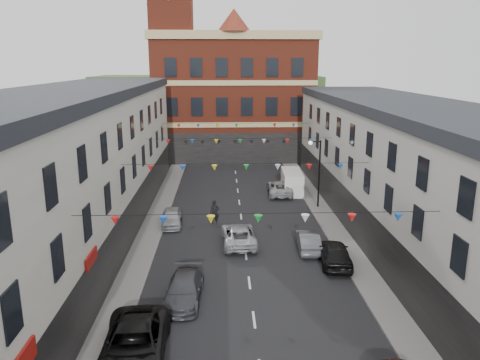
{
  "coord_description": "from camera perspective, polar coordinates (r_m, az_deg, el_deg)",
  "views": [
    {
      "loc": [
        -1.48,
        -24.72,
        12.4
      ],
      "look_at": [
        -0.19,
        9.14,
        3.84
      ],
      "focal_mm": 35.0,
      "sensor_mm": 36.0,
      "label": 1
    }
  ],
  "objects": [
    {
      "name": "ground",
      "position": [
        27.69,
        1.15,
        -12.42
      ],
      "size": [
        160.0,
        160.0,
        0.0
      ],
      "primitive_type": "plane",
      "color": "black",
      "rests_on": "ground"
    },
    {
      "name": "pavement_left",
      "position": [
        29.92,
        -12.62,
        -10.51
      ],
      "size": [
        1.8,
        64.0,
        0.15
      ],
      "primitive_type": "cube",
      "color": "#605E5B",
      "rests_on": "ground"
    },
    {
      "name": "pavement_right",
      "position": [
        30.6,
        14.14,
        -10.03
      ],
      "size": [
        1.8,
        64.0,
        0.15
      ],
      "primitive_type": "cube",
      "color": "#605E5B",
      "rests_on": "ground"
    },
    {
      "name": "terrace_left",
      "position": [
        28.59,
        -23.22,
        -1.28
      ],
      "size": [
        8.4,
        56.0,
        10.7
      ],
      "color": "beige",
      "rests_on": "ground"
    },
    {
      "name": "terrace_right",
      "position": [
        29.91,
        24.24,
        -1.73
      ],
      "size": [
        8.4,
        56.0,
        9.7
      ],
      "color": "#BBBAAF",
      "rests_on": "ground"
    },
    {
      "name": "civic_building",
      "position": [
        62.83,
        -0.84,
        10.28
      ],
      "size": [
        20.6,
        13.3,
        18.5
      ],
      "color": "maroon",
      "rests_on": "ground"
    },
    {
      "name": "clock_tower",
      "position": [
        60.07,
        -8.27,
        16.45
      ],
      "size": [
        5.6,
        5.6,
        30.0
      ],
      "color": "maroon",
      "rests_on": "ground"
    },
    {
      "name": "distant_hill",
      "position": [
        87.07,
        -3.88,
        9.27
      ],
      "size": [
        40.0,
        14.0,
        10.0
      ],
      "primitive_type": "cube",
      "color": "#304F25",
      "rests_on": "ground"
    },
    {
      "name": "street_lamp",
      "position": [
        40.45,
        9.33,
        1.86
      ],
      "size": [
        1.1,
        0.36,
        6.0
      ],
      "color": "black",
      "rests_on": "ground"
    },
    {
      "name": "car_left_c",
      "position": [
        21.38,
        -12.8,
        -19.03
      ],
      "size": [
        2.95,
        5.96,
        1.63
      ],
      "primitive_type": "imported",
      "rotation": [
        0.0,
        0.0,
        0.04
      ],
      "color": "black",
      "rests_on": "ground"
    },
    {
      "name": "car_left_d",
      "position": [
        25.72,
        -6.84,
        -13.08
      ],
      "size": [
        2.09,
        4.65,
        1.32
      ],
      "primitive_type": "imported",
      "rotation": [
        0.0,
        0.0,
        -0.05
      ],
      "color": "#3E3F46",
      "rests_on": "ground"
    },
    {
      "name": "car_left_e",
      "position": [
        36.91,
        -8.34,
        -4.55
      ],
      "size": [
        1.8,
        3.9,
        1.29
      ],
      "primitive_type": "imported",
      "rotation": [
        0.0,
        0.0,
        0.07
      ],
      "color": "#9FA3A8",
      "rests_on": "ground"
    },
    {
      "name": "car_right_d",
      "position": [
        30.26,
        11.48,
        -8.74
      ],
      "size": [
        2.15,
        4.62,
        1.53
      ],
      "primitive_type": "imported",
      "rotation": [
        0.0,
        0.0,
        3.06
      ],
      "color": "black",
      "rests_on": "ground"
    },
    {
      "name": "car_right_e",
      "position": [
        32.23,
        8.3,
        -7.36
      ],
      "size": [
        1.56,
        4.0,
        1.3
      ],
      "primitive_type": "imported",
      "rotation": [
        0.0,
        0.0,
        3.09
      ],
      "color": "#54575C",
      "rests_on": "ground"
    },
    {
      "name": "car_right_f",
      "position": [
        45.08,
        4.88,
        -0.96
      ],
      "size": [
        2.45,
        4.94,
        1.35
      ],
      "primitive_type": "imported",
      "rotation": [
        0.0,
        0.0,
        3.1
      ],
      "color": "#9FA2A4",
      "rests_on": "ground"
    },
    {
      "name": "moving_car",
      "position": [
        32.89,
        -0.15,
        -6.69
      ],
      "size": [
        2.5,
        5.03,
        1.37
      ],
      "primitive_type": "imported",
      "rotation": [
        0.0,
        0.0,
        3.19
      ],
      "color": "#A4A7AB",
      "rests_on": "ground"
    },
    {
      "name": "white_van",
      "position": [
        46.02,
        6.35,
        -0.2
      ],
      "size": [
        2.03,
        4.8,
        2.09
      ],
      "primitive_type": "cube",
      "rotation": [
        0.0,
        0.0,
        -0.05
      ],
      "color": "silver",
      "rests_on": "ground"
    },
    {
      "name": "pedestrian",
      "position": [
        36.81,
        -3.13,
        -3.94
      ],
      "size": [
        0.75,
        0.54,
        1.94
      ],
      "primitive_type": "imported",
      "rotation": [
        0.0,
        0.0,
        -0.11
      ],
      "color": "black",
      "rests_on": "ground"
    }
  ]
}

